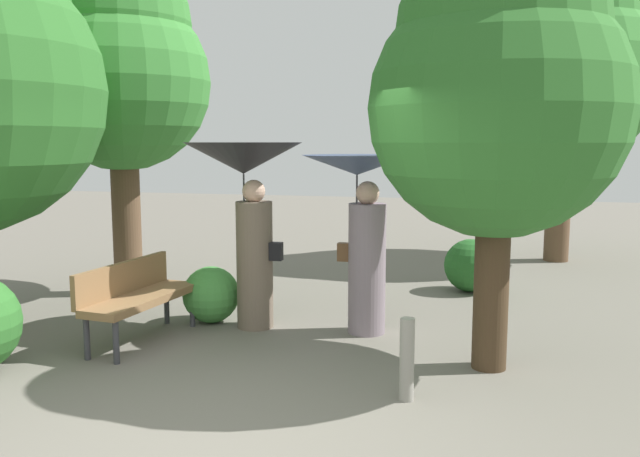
{
  "coord_description": "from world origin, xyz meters",
  "views": [
    {
      "loc": [
        1.83,
        -4.15,
        2.09
      ],
      "look_at": [
        0.0,
        3.14,
        1.08
      ],
      "focal_mm": 36.7,
      "sensor_mm": 36.0,
      "label": 1
    }
  ],
  "objects_px": {
    "park_bench": "(136,293)",
    "tree_mid_right": "(498,86)",
    "person_right": "(362,211)",
    "tree_near_right": "(565,61)",
    "person_left": "(247,189)",
    "tree_near_left": "(120,64)",
    "path_marker_post": "(407,360)"
  },
  "relations": [
    {
      "from": "park_bench",
      "to": "tree_near_left",
      "type": "relative_size",
      "value": 0.34
    },
    {
      "from": "tree_near_left",
      "to": "tree_near_right",
      "type": "relative_size",
      "value": 0.87
    },
    {
      "from": "person_right",
      "to": "tree_near_right",
      "type": "xyz_separation_m",
      "value": [
        2.54,
        5.09,
        2.08
      ]
    },
    {
      "from": "tree_mid_right",
      "to": "path_marker_post",
      "type": "height_order",
      "value": "tree_mid_right"
    },
    {
      "from": "person_left",
      "to": "park_bench",
      "type": "height_order",
      "value": "person_left"
    },
    {
      "from": "person_right",
      "to": "path_marker_post",
      "type": "height_order",
      "value": "person_right"
    },
    {
      "from": "path_marker_post",
      "to": "tree_near_right",
      "type": "bearing_deg",
      "value": 75.16
    },
    {
      "from": "person_right",
      "to": "tree_near_right",
      "type": "height_order",
      "value": "tree_near_right"
    },
    {
      "from": "path_marker_post",
      "to": "park_bench",
      "type": "bearing_deg",
      "value": 162.88
    },
    {
      "from": "tree_mid_right",
      "to": "tree_near_left",
      "type": "bearing_deg",
      "value": 158.46
    },
    {
      "from": "tree_near_right",
      "to": "tree_mid_right",
      "type": "height_order",
      "value": "tree_near_right"
    },
    {
      "from": "person_left",
      "to": "tree_near_left",
      "type": "distance_m",
      "value": 2.9
    },
    {
      "from": "tree_near_left",
      "to": "tree_mid_right",
      "type": "relative_size",
      "value": 1.17
    },
    {
      "from": "park_bench",
      "to": "tree_mid_right",
      "type": "bearing_deg",
      "value": -82.51
    },
    {
      "from": "person_left",
      "to": "tree_near_right",
      "type": "xyz_separation_m",
      "value": [
        3.81,
        5.18,
        1.87
      ]
    },
    {
      "from": "tree_near_left",
      "to": "tree_near_right",
      "type": "bearing_deg",
      "value": 34.05
    },
    {
      "from": "tree_near_left",
      "to": "park_bench",
      "type": "bearing_deg",
      "value": -57.69
    },
    {
      "from": "person_left",
      "to": "tree_mid_right",
      "type": "relative_size",
      "value": 0.53
    },
    {
      "from": "park_bench",
      "to": "tree_mid_right",
      "type": "height_order",
      "value": "tree_mid_right"
    },
    {
      "from": "person_right",
      "to": "park_bench",
      "type": "xyz_separation_m",
      "value": [
        -2.21,
        -0.9,
        -0.83
      ]
    },
    {
      "from": "tree_near_right",
      "to": "path_marker_post",
      "type": "xyz_separation_m",
      "value": [
        -1.83,
        -6.9,
        -3.08
      ]
    },
    {
      "from": "tree_near_left",
      "to": "tree_near_right",
      "type": "distance_m",
      "value": 7.23
    },
    {
      "from": "tree_near_left",
      "to": "path_marker_post",
      "type": "distance_m",
      "value": 5.75
    },
    {
      "from": "tree_near_right",
      "to": "tree_mid_right",
      "type": "relative_size",
      "value": 1.34
    },
    {
      "from": "person_left",
      "to": "tree_near_right",
      "type": "relative_size",
      "value": 0.4
    },
    {
      "from": "tree_near_left",
      "to": "tree_near_right",
      "type": "xyz_separation_m",
      "value": [
        5.99,
        4.05,
        0.33
      ]
    },
    {
      "from": "person_right",
      "to": "park_bench",
      "type": "distance_m",
      "value": 2.53
    },
    {
      "from": "person_left",
      "to": "tree_near_right",
      "type": "bearing_deg",
      "value": -29.68
    },
    {
      "from": "person_left",
      "to": "tree_near_left",
      "type": "xyz_separation_m",
      "value": [
        -2.17,
        1.14,
        1.54
      ]
    },
    {
      "from": "person_right",
      "to": "park_bench",
      "type": "relative_size",
      "value": 1.25
    },
    {
      "from": "park_bench",
      "to": "tree_near_left",
      "type": "distance_m",
      "value": 3.46
    },
    {
      "from": "person_left",
      "to": "person_right",
      "type": "relative_size",
      "value": 1.07
    }
  ]
}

